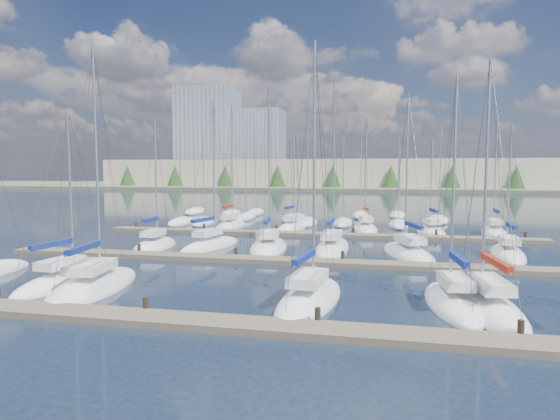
% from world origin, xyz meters
% --- Properties ---
extents(ground, '(400.00, 400.00, 0.00)m').
position_xyz_m(ground, '(0.00, 60.00, 0.00)').
color(ground, '#1C2738').
rests_on(ground, ground).
extents(dock_near, '(44.00, 1.93, 1.10)m').
position_xyz_m(dock_near, '(0.00, 2.01, 0.15)').
color(dock_near, '#6B5E4C').
rests_on(dock_near, ground).
extents(dock_mid, '(44.00, 1.93, 1.10)m').
position_xyz_m(dock_mid, '(0.00, 16.01, 0.15)').
color(dock_mid, '#6B5E4C').
rests_on(dock_mid, ground).
extents(dock_far, '(44.00, 1.93, 1.10)m').
position_xyz_m(dock_far, '(0.00, 30.01, 0.15)').
color(dock_far, '#6B5E4C').
rests_on(dock_far, ground).
extents(sailboat_f, '(3.35, 9.13, 12.76)m').
position_xyz_m(sailboat_f, '(11.61, 7.09, 0.18)').
color(sailboat_f, white).
rests_on(sailboat_f, ground).
extents(sailboat_e, '(2.96, 7.58, 12.01)m').
position_xyz_m(sailboat_e, '(10.12, 7.27, 0.19)').
color(sailboat_e, white).
rests_on(sailboat_e, ground).
extents(sailboat_h, '(3.00, 6.93, 11.68)m').
position_xyz_m(sailboat_h, '(-12.24, 20.01, 0.18)').
color(sailboat_h, white).
rests_on(sailboat_h, ground).
extents(sailboat_m, '(3.08, 7.77, 10.81)m').
position_xyz_m(sailboat_m, '(16.26, 21.93, 0.18)').
color(sailboat_m, white).
rests_on(sailboat_m, ground).
extents(sailboat_r, '(2.97, 8.02, 12.98)m').
position_xyz_m(sailboat_r, '(18.20, 35.04, 0.19)').
color(sailboat_r, white).
rests_on(sailboat_r, ground).
extents(sailboat_j, '(4.10, 8.95, 14.40)m').
position_xyz_m(sailboat_j, '(-2.58, 21.50, 0.18)').
color(sailboat_j, white).
rests_on(sailboat_j, ground).
extents(sailboat_p, '(3.40, 7.98, 13.23)m').
position_xyz_m(sailboat_p, '(5.07, 35.26, 0.19)').
color(sailboat_p, white).
rests_on(sailboat_p, ground).
extents(sailboat_l, '(5.11, 9.28, 13.30)m').
position_xyz_m(sailboat_l, '(8.76, 20.77, 0.17)').
color(sailboat_l, white).
rests_on(sailboat_l, ground).
extents(sailboat_q, '(3.35, 7.45, 10.71)m').
position_xyz_m(sailboat_q, '(11.87, 34.15, 0.17)').
color(sailboat_q, white).
rests_on(sailboat_q, ground).
extents(sailboat_d, '(3.58, 8.71, 13.82)m').
position_xyz_m(sailboat_d, '(3.14, 6.45, 0.18)').
color(sailboat_d, white).
rests_on(sailboat_d, ground).
extents(sailboat_c, '(4.34, 9.07, 14.42)m').
position_xyz_m(sailboat_c, '(-9.12, 6.63, 0.18)').
color(sailboat_c, white).
rests_on(sailboat_c, ground).
extents(sailboat_n, '(2.54, 8.26, 14.82)m').
position_xyz_m(sailboat_n, '(-10.23, 34.82, 0.20)').
color(sailboat_n, white).
rests_on(sailboat_n, ground).
extents(sailboat_b, '(3.06, 7.99, 10.99)m').
position_xyz_m(sailboat_b, '(-11.40, 7.22, 0.17)').
color(sailboat_b, white).
rests_on(sailboat_b, ground).
extents(sailboat_o, '(3.49, 7.10, 12.96)m').
position_xyz_m(sailboat_o, '(-3.03, 34.84, 0.19)').
color(sailboat_o, white).
rests_on(sailboat_o, ground).
extents(sailboat_k, '(2.73, 9.84, 14.71)m').
position_xyz_m(sailboat_k, '(2.73, 22.16, 0.19)').
color(sailboat_k, white).
rests_on(sailboat_k, ground).
extents(sailboat_i, '(4.15, 8.44, 13.36)m').
position_xyz_m(sailboat_i, '(-7.60, 21.05, 0.19)').
color(sailboat_i, white).
rests_on(sailboat_i, ground).
extents(distant_boats, '(36.93, 20.75, 13.30)m').
position_xyz_m(distant_boats, '(-4.34, 43.76, 0.29)').
color(distant_boats, '#9EA0A5').
rests_on(distant_boats, ground).
extents(shoreline, '(400.00, 60.00, 38.00)m').
position_xyz_m(shoreline, '(-13.29, 149.77, 7.44)').
color(shoreline, '#666B51').
rests_on(shoreline, ground).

